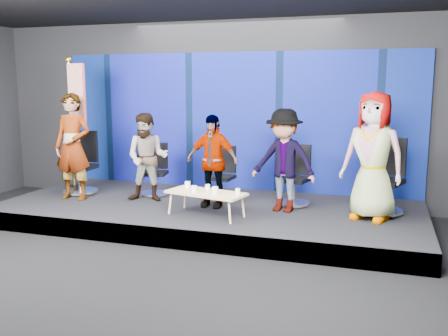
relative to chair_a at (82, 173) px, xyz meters
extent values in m
plane|color=black|center=(2.56, -2.66, -0.68)|extent=(10.00, 10.00, 0.00)
cube|color=black|center=(2.56, 1.34, 1.07)|extent=(10.00, 0.02, 3.50)
cube|color=black|center=(2.56, -0.16, -0.53)|extent=(7.00, 3.00, 0.30)
cube|color=#071E54|center=(2.56, 1.29, 0.92)|extent=(7.00, 0.08, 2.60)
cylinder|color=silver|center=(0.00, -0.06, -0.34)|extent=(0.67, 0.67, 0.06)
cylinder|color=silver|center=(0.00, -0.06, -0.10)|extent=(0.08, 0.08, 0.43)
cube|color=black|center=(0.00, -0.06, 0.12)|extent=(0.53, 0.53, 0.08)
cube|color=black|center=(-0.01, 0.20, 0.47)|extent=(0.48, 0.07, 0.59)
imported|color=black|center=(0.17, -0.48, 0.55)|extent=(0.69, 0.47, 1.86)
cylinder|color=silver|center=(1.39, 0.23, -0.35)|extent=(0.61, 0.61, 0.05)
cylinder|color=silver|center=(1.39, 0.23, -0.15)|extent=(0.06, 0.06, 0.35)
cube|color=black|center=(1.39, 0.23, 0.03)|extent=(0.49, 0.49, 0.06)
cube|color=black|center=(1.35, 0.44, 0.32)|extent=(0.39, 0.11, 0.49)
imported|color=black|center=(1.47, -0.21, 0.38)|extent=(0.83, 0.70, 1.52)
cylinder|color=silver|center=(2.66, 0.21, -0.35)|extent=(0.57, 0.57, 0.05)
cylinder|color=silver|center=(2.66, 0.21, -0.15)|extent=(0.06, 0.06, 0.35)
cube|color=black|center=(2.66, 0.21, 0.03)|extent=(0.46, 0.46, 0.06)
cube|color=black|center=(2.68, 0.42, 0.32)|extent=(0.39, 0.08, 0.49)
imported|color=black|center=(2.66, -0.24, 0.39)|extent=(0.92, 0.45, 1.53)
cylinder|color=silver|center=(3.92, 0.25, -0.35)|extent=(0.67, 0.67, 0.06)
cylinder|color=silver|center=(3.92, 0.25, -0.13)|extent=(0.07, 0.07, 0.38)
cube|color=black|center=(3.92, 0.25, 0.06)|extent=(0.54, 0.54, 0.07)
cube|color=black|center=(3.97, 0.47, 0.37)|extent=(0.42, 0.13, 0.52)
imported|color=black|center=(3.84, -0.19, 0.44)|extent=(1.16, 0.81, 1.63)
cylinder|color=silver|center=(5.35, 0.15, -0.34)|extent=(0.85, 0.85, 0.07)
cylinder|color=silver|center=(5.35, 0.15, -0.09)|extent=(0.08, 0.08, 0.44)
cube|color=black|center=(5.35, 0.15, 0.13)|extent=(0.68, 0.68, 0.08)
cube|color=black|center=(5.44, 0.40, 0.50)|extent=(0.48, 0.22, 0.61)
imported|color=black|center=(5.18, -0.27, 0.58)|extent=(1.08, 0.89, 1.91)
cube|color=tan|center=(2.76, -0.84, -0.02)|extent=(1.31, 0.78, 0.04)
cylinder|color=tan|center=(2.20, -0.92, -0.21)|extent=(0.03, 0.03, 0.34)
cylinder|color=tan|center=(2.29, -0.52, -0.21)|extent=(0.03, 0.03, 0.34)
cylinder|color=tan|center=(3.24, -1.16, -0.21)|extent=(0.03, 0.03, 0.34)
cylinder|color=tan|center=(3.33, -0.76, -0.21)|extent=(0.03, 0.03, 0.34)
cylinder|color=white|center=(2.39, -0.68, 0.05)|extent=(0.09, 0.09, 0.11)
cylinder|color=white|center=(2.60, -0.92, 0.05)|extent=(0.08, 0.08, 0.10)
cylinder|color=white|center=(2.75, -0.71, 0.04)|extent=(0.07, 0.07, 0.09)
cylinder|color=white|center=(2.95, -0.94, 0.05)|extent=(0.09, 0.09, 0.11)
cylinder|color=white|center=(3.27, -0.85, 0.04)|extent=(0.07, 0.07, 0.09)
cylinder|color=black|center=(-0.22, 0.08, -0.33)|extent=(0.33, 0.33, 0.10)
cylinder|color=gold|center=(-0.22, 0.08, 0.87)|extent=(0.05, 0.05, 2.29)
sphere|color=gold|center=(-0.22, 0.08, 2.07)|extent=(0.11, 0.11, 0.11)
cube|color=#A91913|center=(-0.02, 0.00, 1.45)|extent=(0.40, 0.17, 1.09)
camera|label=1|loc=(5.32, -7.87, 1.64)|focal=40.00mm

